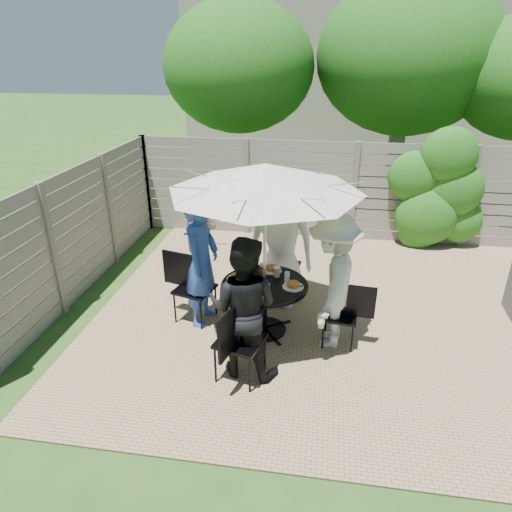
% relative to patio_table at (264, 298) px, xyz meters
% --- Properties ---
extents(backyard_envelope, '(60.00, 60.00, 5.00)m').
position_rel_patio_table_xyz_m(backyard_envelope, '(1.27, 10.64, 2.12)').
color(backyard_envelope, '#274F18').
rests_on(backyard_envelope, ground).
extents(patio_table, '(1.20, 1.20, 0.70)m').
position_rel_patio_table_xyz_m(patio_table, '(0.00, 0.00, 0.00)').
color(patio_table, black).
rests_on(patio_table, ground).
extents(umbrella, '(2.54, 2.54, 2.19)m').
position_rel_patio_table_xyz_m(umbrella, '(0.00, -0.00, 1.54)').
color(umbrella, silver).
rests_on(umbrella, ground).
extents(chair_back, '(0.52, 0.73, 0.98)m').
position_rel_patio_table_xyz_m(chair_back, '(0.13, 0.96, -0.19)').
color(chair_back, black).
rests_on(chair_back, ground).
extents(person_back, '(0.98, 0.71, 1.86)m').
position_rel_patio_table_xyz_m(person_back, '(0.11, 0.82, 0.44)').
color(person_back, white).
rests_on(person_back, ground).
extents(chair_left, '(0.72, 0.56, 0.95)m').
position_rel_patio_table_xyz_m(chair_left, '(-0.96, 0.13, -0.20)').
color(chair_left, black).
rests_on(chair_left, ground).
extents(person_left, '(0.49, 0.68, 1.73)m').
position_rel_patio_table_xyz_m(person_left, '(-0.82, 0.11, 0.38)').
color(person_left, blue).
rests_on(person_left, ground).
extents(chair_front, '(0.58, 0.75, 0.98)m').
position_rel_patio_table_xyz_m(chair_front, '(-0.13, -0.96, -0.19)').
color(chair_front, black).
rests_on(chair_front, ground).
extents(person_front, '(0.87, 0.72, 1.64)m').
position_rel_patio_table_xyz_m(person_front, '(-0.11, -0.82, 0.33)').
color(person_front, black).
rests_on(person_front, ground).
extents(chair_right, '(0.62, 0.43, 0.83)m').
position_rel_patio_table_xyz_m(chair_right, '(0.96, -0.13, -0.24)').
color(chair_right, black).
rests_on(chair_right, ground).
extents(person_right, '(0.77, 1.16, 1.69)m').
position_rel_patio_table_xyz_m(person_right, '(0.82, -0.11, 0.36)').
color(person_right, silver).
rests_on(person_right, ground).
extents(plate_back, '(0.26, 0.26, 0.06)m').
position_rel_patio_table_xyz_m(plate_back, '(0.05, 0.36, 0.24)').
color(plate_back, white).
rests_on(plate_back, patio_table).
extents(plate_left, '(0.26, 0.26, 0.06)m').
position_rel_patio_table_xyz_m(plate_left, '(-0.36, 0.05, 0.24)').
color(plate_left, white).
rests_on(plate_left, patio_table).
extents(plate_front, '(0.26, 0.26, 0.06)m').
position_rel_patio_table_xyz_m(plate_front, '(-0.05, -0.36, 0.24)').
color(plate_front, white).
rests_on(plate_front, patio_table).
extents(plate_right, '(0.26, 0.26, 0.06)m').
position_rel_patio_table_xyz_m(plate_right, '(0.36, -0.05, 0.24)').
color(plate_right, white).
rests_on(plate_right, patio_table).
extents(glass_back, '(0.07, 0.07, 0.14)m').
position_rel_patio_table_xyz_m(glass_back, '(-0.07, 0.27, 0.28)').
color(glass_back, silver).
rests_on(glass_back, patio_table).
extents(glass_front, '(0.07, 0.07, 0.14)m').
position_rel_patio_table_xyz_m(glass_front, '(0.07, -0.27, 0.28)').
color(glass_front, silver).
rests_on(glass_front, patio_table).
extents(glass_right, '(0.07, 0.07, 0.14)m').
position_rel_patio_table_xyz_m(glass_right, '(0.27, 0.07, 0.28)').
color(glass_right, silver).
rests_on(glass_right, patio_table).
extents(syrup_jug, '(0.09, 0.09, 0.16)m').
position_rel_patio_table_xyz_m(syrup_jug, '(-0.05, 0.06, 0.29)').
color(syrup_jug, '#59280C').
rests_on(syrup_jug, patio_table).
extents(coffee_cup, '(0.08, 0.08, 0.12)m').
position_rel_patio_table_xyz_m(coffee_cup, '(0.13, 0.20, 0.27)').
color(coffee_cup, '#C6B293').
rests_on(coffee_cup, patio_table).
extents(bicycle, '(0.97, 2.15, 1.09)m').
position_rel_patio_table_xyz_m(bicycle, '(-1.65, 2.95, 0.06)').
color(bicycle, '#333338').
rests_on(bicycle, ground).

